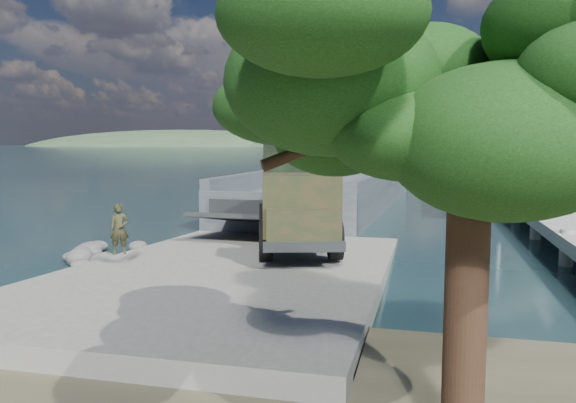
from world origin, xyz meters
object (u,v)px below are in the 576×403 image
object	(u,v)px
pier	(537,191)
military_truck	(295,194)
soldier	(120,241)
landing_craft	(333,195)
sailboat_far	(532,187)
sailboat_near	(541,191)
overhang_tree	(434,98)

from	to	relation	value
pier	military_truck	world-z (taller)	pier
military_truck	soldier	xyz separation A→B (m)	(-4.83, -5.27, -1.18)
soldier	landing_craft	bearing A→B (deg)	45.76
pier	sailboat_far	bearing A→B (deg)	81.02
pier	soldier	bearing A→B (deg)	-129.03
military_truck	sailboat_near	distance (m)	33.60
pier	overhang_tree	distance (m)	30.27
overhang_tree	landing_craft	bearing A→B (deg)	101.44
landing_craft	overhang_tree	distance (m)	33.36
landing_craft	military_truck	size ratio (longest dim) A/B	3.57
landing_craft	pier	bearing A→B (deg)	-10.07
military_truck	sailboat_near	world-z (taller)	sailboat_near
military_truck	sailboat_far	size ratio (longest dim) A/B	1.20
sailboat_far	landing_craft	bearing A→B (deg)	-114.66
sailboat_near	overhang_tree	distance (m)	45.29
military_truck	overhang_tree	xyz separation A→B (m)	(5.13, -13.91, 2.70)
landing_craft	sailboat_far	size ratio (longest dim) A/B	4.30
landing_craft	sailboat_far	world-z (taller)	landing_craft
landing_craft	military_truck	world-z (taller)	landing_craft
pier	military_truck	distance (m)	19.46
landing_craft	overhang_tree	bearing A→B (deg)	-75.46
overhang_tree	sailboat_near	bearing A→B (deg)	77.49
sailboat_far	pier	bearing A→B (deg)	-78.88
pier	sailboat_far	size ratio (longest dim) A/B	5.77
soldier	overhang_tree	xyz separation A→B (m)	(9.96, -8.65, 3.89)
sailboat_far	soldier	bearing A→B (deg)	-96.10
pier	overhang_tree	bearing A→B (deg)	-103.01
sailboat_near	landing_craft	bearing A→B (deg)	-139.48
sailboat_near	sailboat_far	xyz separation A→B (m)	(0.13, 5.02, 0.01)
landing_craft	sailboat_near	distance (m)	19.99
soldier	sailboat_near	size ratio (longest dim) A/B	0.23
soldier	military_truck	bearing A→B (deg)	11.38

